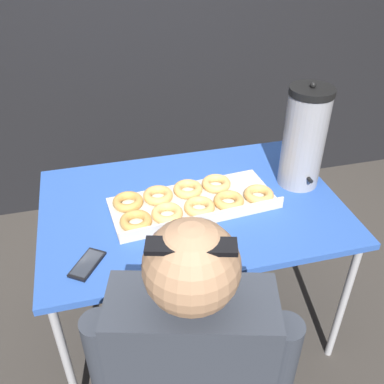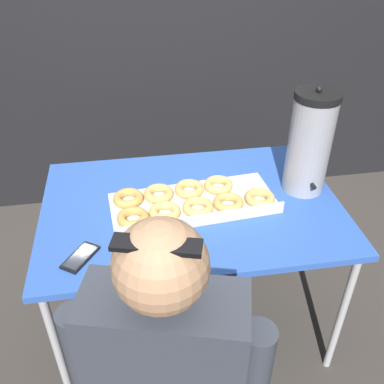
% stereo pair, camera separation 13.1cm
% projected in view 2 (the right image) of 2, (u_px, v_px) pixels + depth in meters
% --- Properties ---
extents(ground_plane, '(12.00, 12.00, 0.00)m').
position_uv_depth(ground_plane, '(192.00, 316.00, 2.20)').
color(ground_plane, '#3D3833').
extents(folding_table, '(1.24, 0.83, 0.72)m').
position_uv_depth(folding_table, '(192.00, 212.00, 1.81)').
color(folding_table, '#2D56B2').
rests_on(folding_table, ground).
extents(donut_box, '(0.71, 0.34, 0.05)m').
position_uv_depth(donut_box, '(190.00, 202.00, 1.76)').
color(donut_box, beige).
rests_on(donut_box, folding_table).
extents(coffee_urn, '(0.18, 0.21, 0.46)m').
position_uv_depth(coffee_urn, '(310.00, 143.00, 1.76)').
color(coffee_urn, '#939399').
rests_on(coffee_urn, folding_table).
extents(cell_phone, '(0.14, 0.16, 0.01)m').
position_uv_depth(cell_phone, '(80.00, 257.00, 1.52)').
color(cell_phone, black).
rests_on(cell_phone, folding_table).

